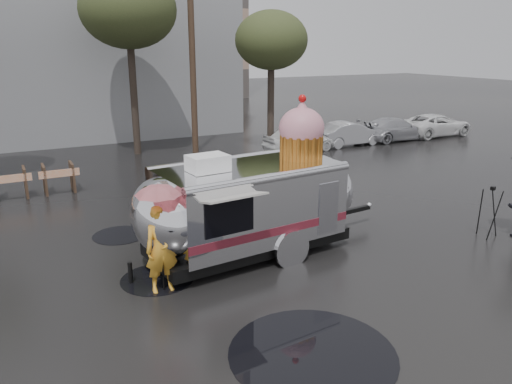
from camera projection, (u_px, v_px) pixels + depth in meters
ground at (323, 285)px, 10.62m from camera, size 120.00×120.00×0.00m
puddles at (200, 296)px, 10.16m from camera, size 11.60×12.06×0.01m
grey_building at (15, 14)px, 27.36m from camera, size 22.00×12.00×13.00m
utility_pole at (192, 51)px, 22.30m from camera, size 1.60×0.28×9.00m
tree_mid at (128, 10)px, 21.55m from camera, size 4.20×4.20×8.03m
tree_right at (271, 41)px, 22.89m from camera, size 3.36×3.36×6.42m
barricade_row at (11, 183)px, 16.46m from camera, size 4.30×0.80×1.00m
parked_cars at (377, 129)px, 25.85m from camera, size 13.20×1.90×1.50m
airstream_trailer at (252, 200)px, 11.92m from camera, size 7.13×3.08×3.84m
person_left at (162, 249)px, 10.15m from camera, size 0.68×0.47×1.85m
umbrella_pink at (159, 202)px, 9.86m from camera, size 1.14×1.14×2.33m
tripod at (490, 208)px, 13.09m from camera, size 0.55×0.57×1.39m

